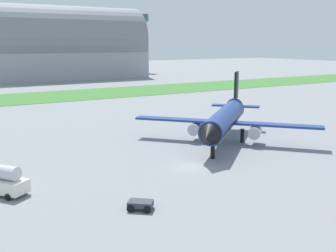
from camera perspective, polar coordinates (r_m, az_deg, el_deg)
ground_plane at (r=55.40m, az=3.01°, el=-5.58°), size 600.00×600.00×0.00m
grass_taxiway_strip at (r=130.90m, az=-17.94°, el=3.76°), size 360.00×28.00×0.08m
airplane_midfield_jet at (r=68.23m, az=7.88°, el=0.95°), size 25.20×24.50×10.87m
baggage_cart_near_gate at (r=41.48m, az=-3.82°, el=-10.70°), size 2.95×2.87×0.90m
hangar_distant at (r=197.53m, az=-13.63°, el=10.61°), size 69.42×29.33×32.59m
control_tower at (r=236.33m, az=-3.67°, el=12.05°), size 8.00×8.00×31.76m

